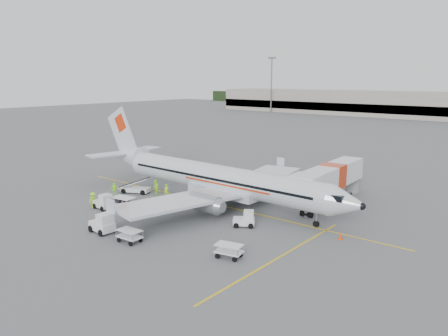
% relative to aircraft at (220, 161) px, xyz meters
% --- Properties ---
extents(ground, '(360.00, 360.00, 0.00)m').
position_rel_aircraft_xyz_m(ground, '(-0.66, -0.46, -4.97)').
color(ground, '#56595B').
extents(stripe_lead, '(44.00, 0.20, 0.01)m').
position_rel_aircraft_xyz_m(stripe_lead, '(-0.66, -0.46, -4.97)').
color(stripe_lead, yellow).
rests_on(stripe_lead, ground).
extents(stripe_cross, '(0.20, 20.00, 0.01)m').
position_rel_aircraft_xyz_m(stripe_cross, '(13.34, -8.46, -4.97)').
color(stripe_cross, yellow).
rests_on(stripe_cross, ground).
extents(terminal_west, '(110.00, 22.00, 9.00)m').
position_rel_aircraft_xyz_m(terminal_west, '(-40.66, 129.54, -0.47)').
color(terminal_west, gray).
rests_on(terminal_west, ground).
extents(mast_west, '(3.20, 1.20, 22.00)m').
position_rel_aircraft_xyz_m(mast_west, '(-70.66, 117.54, 6.03)').
color(mast_west, slate).
rests_on(mast_west, ground).
extents(aircraft, '(36.61, 28.97, 9.94)m').
position_rel_aircraft_xyz_m(aircraft, '(0.00, 0.00, 0.00)').
color(aircraft, silver).
rests_on(aircraft, ground).
extents(jet_bridge, '(4.03, 17.20, 4.48)m').
position_rel_aircraft_xyz_m(jet_bridge, '(9.64, 8.16, -2.73)').
color(jet_bridge, white).
rests_on(jet_bridge, ground).
extents(belt_loader, '(5.03, 3.59, 2.56)m').
position_rel_aircraft_xyz_m(belt_loader, '(-11.13, -2.98, -3.69)').
color(belt_loader, white).
rests_on(belt_loader, ground).
extents(tug_fore, '(2.35, 2.10, 1.58)m').
position_rel_aircraft_xyz_m(tug_fore, '(6.73, -4.46, -4.18)').
color(tug_fore, white).
rests_on(tug_fore, ground).
extents(tug_mid, '(2.52, 1.53, 1.89)m').
position_rel_aircraft_xyz_m(tug_mid, '(-2.39, -14.05, -4.03)').
color(tug_mid, white).
rests_on(tug_mid, ground).
extents(tug_aft, '(2.25, 1.37, 1.69)m').
position_rel_aircraft_xyz_m(tug_aft, '(-8.57, -9.54, -4.13)').
color(tug_aft, white).
rests_on(tug_aft, ground).
extents(cart_loaded_a, '(2.70, 1.80, 1.32)m').
position_rel_aircraft_xyz_m(cart_loaded_a, '(-6.85, -8.16, -4.31)').
color(cart_loaded_a, white).
rests_on(cart_loaded_a, ground).
extents(cart_loaded_b, '(2.35, 1.73, 1.10)m').
position_rel_aircraft_xyz_m(cart_loaded_b, '(-4.59, -9.14, -4.42)').
color(cart_loaded_b, white).
rests_on(cart_loaded_b, ground).
extents(cart_empty_a, '(2.23, 1.38, 1.14)m').
position_rel_aircraft_xyz_m(cart_empty_a, '(1.55, -14.04, -4.40)').
color(cart_empty_a, white).
rests_on(cart_empty_a, ground).
extents(cart_empty_b, '(2.38, 1.72, 1.12)m').
position_rel_aircraft_xyz_m(cart_empty_b, '(10.29, -11.17, -4.41)').
color(cart_empty_b, white).
rests_on(cart_empty_b, ground).
extents(cone_nose, '(0.37, 0.37, 0.61)m').
position_rel_aircraft_xyz_m(cone_nose, '(15.41, -1.81, -4.67)').
color(cone_nose, '#F93D01').
rests_on(cone_nose, ground).
extents(cone_port, '(0.39, 0.39, 0.64)m').
position_rel_aircraft_xyz_m(cone_port, '(4.46, 10.26, -4.65)').
color(cone_port, '#F93D01').
rests_on(cone_port, ground).
extents(cone_stbd, '(0.38, 0.38, 0.61)m').
position_rel_aircraft_xyz_m(cone_stbd, '(-5.49, -13.15, -4.67)').
color(cone_stbd, '#F93D01').
rests_on(cone_stbd, ground).
extents(crew_a, '(0.67, 0.55, 1.59)m').
position_rel_aircraft_xyz_m(crew_a, '(-6.67, -1.96, -4.18)').
color(crew_a, '#94E31A').
rests_on(crew_a, ground).
extents(crew_b, '(1.12, 1.12, 1.83)m').
position_rel_aircraft_xyz_m(crew_b, '(-8.57, -1.96, -4.06)').
color(crew_b, '#94E31A').
rests_on(crew_b, ground).
extents(crew_c, '(0.86, 1.23, 1.74)m').
position_rel_aircraft_xyz_m(crew_c, '(-9.76, -9.98, -4.10)').
color(crew_c, '#94E31A').
rests_on(crew_c, ground).
extents(crew_d, '(1.05, 0.96, 1.73)m').
position_rel_aircraft_xyz_m(crew_d, '(-11.77, -5.66, -4.11)').
color(crew_d, '#94E31A').
rests_on(crew_d, ground).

